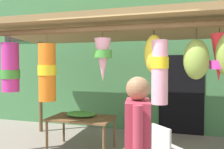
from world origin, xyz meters
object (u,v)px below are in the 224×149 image
object	(u,v)px
flower_heap_on_table	(81,114)
shopper_by_bananas	(138,148)
display_table	(82,120)
folding_chair	(166,148)

from	to	relation	value
flower_heap_on_table	shopper_by_bananas	size ratio (longest dim) A/B	0.38
display_table	shopper_by_bananas	size ratio (longest dim) A/B	0.79
folding_chair	shopper_by_bananas	world-z (taller)	shopper_by_bananas
flower_heap_on_table	display_table	bearing A→B (deg)	-60.16
flower_heap_on_table	shopper_by_bananas	distance (m)	2.79
flower_heap_on_table	folding_chair	world-z (taller)	folding_chair
shopper_by_bananas	flower_heap_on_table	bearing A→B (deg)	125.08
folding_chair	shopper_by_bananas	xyz separation A→B (m)	(-0.18, -1.41, 0.46)
folding_chair	shopper_by_bananas	distance (m)	1.49
display_table	folding_chair	size ratio (longest dim) A/B	1.54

